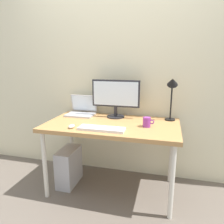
{
  "coord_description": "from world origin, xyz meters",
  "views": [
    {
      "loc": [
        0.54,
        -2.05,
        1.39
      ],
      "look_at": [
        0.0,
        0.0,
        0.88
      ],
      "focal_mm": 34.14,
      "sensor_mm": 36.0,
      "label": 1
    }
  ],
  "objects_px": {
    "keyboard": "(102,129)",
    "desk": "(112,129)",
    "monitor": "(116,96)",
    "mouse": "(72,126)",
    "computer_tower": "(69,166)",
    "desk_lamp": "(172,89)",
    "coffee_mug": "(147,122)",
    "laptop": "(82,110)"
  },
  "relations": [
    {
      "from": "desk",
      "to": "keyboard",
      "type": "height_order",
      "value": "keyboard"
    },
    {
      "from": "keyboard",
      "to": "mouse",
      "type": "distance_m",
      "value": 0.3
    },
    {
      "from": "monitor",
      "to": "desk_lamp",
      "type": "bearing_deg",
      "value": 0.08
    },
    {
      "from": "desk",
      "to": "laptop",
      "type": "xyz_separation_m",
      "value": [
        -0.44,
        0.26,
        0.12
      ]
    },
    {
      "from": "mouse",
      "to": "desk",
      "type": "bearing_deg",
      "value": 36.52
    },
    {
      "from": "mouse",
      "to": "computer_tower",
      "type": "distance_m",
      "value": 0.63
    },
    {
      "from": "laptop",
      "to": "mouse",
      "type": "bearing_deg",
      "value": -78.42
    },
    {
      "from": "keyboard",
      "to": "coffee_mug",
      "type": "bearing_deg",
      "value": 27.37
    },
    {
      "from": "desk",
      "to": "computer_tower",
      "type": "bearing_deg",
      "value": -176.84
    },
    {
      "from": "desk",
      "to": "keyboard",
      "type": "bearing_deg",
      "value": -99.22
    },
    {
      "from": "desk_lamp",
      "to": "mouse",
      "type": "height_order",
      "value": "desk_lamp"
    },
    {
      "from": "desk",
      "to": "desk_lamp",
      "type": "bearing_deg",
      "value": 22.84
    },
    {
      "from": "laptop",
      "to": "keyboard",
      "type": "height_order",
      "value": "laptop"
    },
    {
      "from": "monitor",
      "to": "keyboard",
      "type": "relative_size",
      "value": 1.23
    },
    {
      "from": "monitor",
      "to": "keyboard",
      "type": "height_order",
      "value": "monitor"
    },
    {
      "from": "monitor",
      "to": "coffee_mug",
      "type": "height_order",
      "value": "monitor"
    },
    {
      "from": "desk",
      "to": "keyboard",
      "type": "relative_size",
      "value": 3.11
    },
    {
      "from": "laptop",
      "to": "monitor",
      "type": "bearing_deg",
      "value": -2.23
    },
    {
      "from": "laptop",
      "to": "mouse",
      "type": "distance_m",
      "value": 0.52
    },
    {
      "from": "laptop",
      "to": "coffee_mug",
      "type": "height_order",
      "value": "laptop"
    },
    {
      "from": "mouse",
      "to": "monitor",
      "type": "bearing_deg",
      "value": 57.41
    },
    {
      "from": "desk_lamp",
      "to": "mouse",
      "type": "relative_size",
      "value": 5.4
    },
    {
      "from": "desk_lamp",
      "to": "computer_tower",
      "type": "height_order",
      "value": "desk_lamp"
    },
    {
      "from": "monitor",
      "to": "mouse",
      "type": "relative_size",
      "value": 6.03
    },
    {
      "from": "keyboard",
      "to": "computer_tower",
      "type": "xyz_separation_m",
      "value": [
        -0.46,
        0.21,
        -0.56
      ]
    },
    {
      "from": "mouse",
      "to": "coffee_mug",
      "type": "height_order",
      "value": "coffee_mug"
    },
    {
      "from": "monitor",
      "to": "computer_tower",
      "type": "height_order",
      "value": "monitor"
    },
    {
      "from": "desk",
      "to": "monitor",
      "type": "distance_m",
      "value": 0.4
    },
    {
      "from": "mouse",
      "to": "coffee_mug",
      "type": "bearing_deg",
      "value": 17.5
    },
    {
      "from": "desk",
      "to": "mouse",
      "type": "bearing_deg",
      "value": -143.48
    },
    {
      "from": "desk",
      "to": "laptop",
      "type": "height_order",
      "value": "laptop"
    },
    {
      "from": "desk_lamp",
      "to": "keyboard",
      "type": "xyz_separation_m",
      "value": [
        -0.62,
        -0.48,
        -0.34
      ]
    },
    {
      "from": "coffee_mug",
      "to": "mouse",
      "type": "bearing_deg",
      "value": -162.5
    },
    {
      "from": "desk",
      "to": "monitor",
      "type": "height_order",
      "value": "monitor"
    },
    {
      "from": "laptop",
      "to": "mouse",
      "type": "xyz_separation_m",
      "value": [
        0.1,
        -0.51,
        -0.04
      ]
    },
    {
      "from": "desk",
      "to": "coffee_mug",
      "type": "height_order",
      "value": "coffee_mug"
    },
    {
      "from": "mouse",
      "to": "computer_tower",
      "type": "bearing_deg",
      "value": 126.5
    },
    {
      "from": "laptop",
      "to": "desk_lamp",
      "type": "xyz_separation_m",
      "value": [
        1.03,
        -0.02,
        0.29
      ]
    },
    {
      "from": "coffee_mug",
      "to": "desk_lamp",
      "type": "bearing_deg",
      "value": 51.15
    },
    {
      "from": "desk_lamp",
      "to": "coffee_mug",
      "type": "distance_m",
      "value": 0.46
    },
    {
      "from": "laptop",
      "to": "computer_tower",
      "type": "xyz_separation_m",
      "value": [
        -0.06,
        -0.29,
        -0.61
      ]
    },
    {
      "from": "keyboard",
      "to": "desk",
      "type": "bearing_deg",
      "value": 80.78
    }
  ]
}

